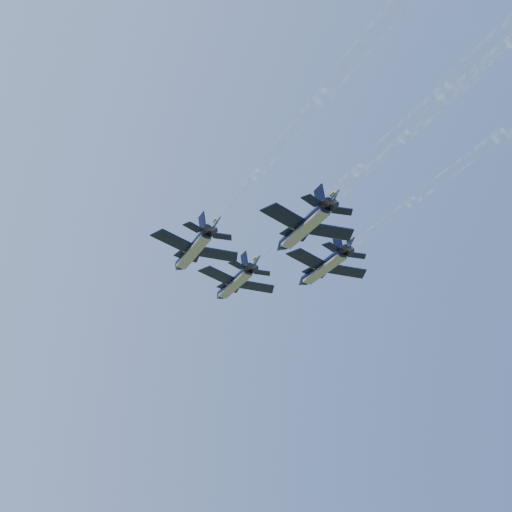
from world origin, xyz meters
TOP-DOWN VIEW (x-y plane):
  - jet_lead at (0.51, 10.75)m, footprint 13.54×18.28m
  - jet_left at (-13.89, 0.84)m, footprint 13.54×18.28m
  - jet_right at (7.57, -4.69)m, footprint 13.54×18.28m
  - jet_slot at (-6.00, -16.23)m, footprint 13.54×18.28m
  - smoke_trail_lead at (-12.20, -41.89)m, footprint 18.52×69.63m
  - smoke_trail_left at (-26.60, -51.79)m, footprint 18.52×69.63m

SIDE VIEW (x-z plane):
  - jet_lead at x=0.51m, z-range 92.63..97.01m
  - jet_left at x=-13.89m, z-range 92.63..97.01m
  - jet_right at x=7.57m, z-range 92.63..97.01m
  - jet_slot at x=-6.00m, z-range 92.63..97.01m
  - smoke_trail_lead at x=-12.20m, z-range 93.57..96.15m
  - smoke_trail_left at x=-26.60m, z-range 93.57..96.15m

